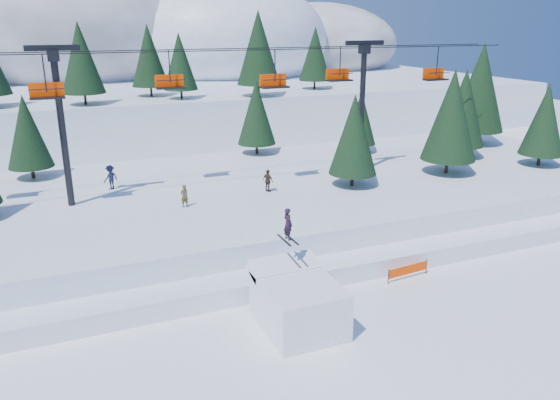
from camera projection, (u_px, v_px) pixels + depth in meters
name	position (u px, v px, depth m)	size (l,w,h in m)	color
ground	(311.00, 350.00, 24.58)	(160.00, 160.00, 0.00)	white
mid_shelf	(204.00, 206.00, 39.98)	(70.00, 22.00, 2.50)	white
berm	(250.00, 269.00, 31.43)	(70.00, 6.00, 1.10)	white
mountain_ridge	(75.00, 53.00, 84.06)	(119.00, 60.22, 26.46)	white
jump_kicker	(298.00, 302.00, 26.17)	(3.49, 4.76, 5.58)	white
chairlift	(225.00, 94.00, 38.19)	(46.00, 3.21, 10.28)	black
conifer_stand	(251.00, 123.00, 40.57)	(63.37, 16.90, 9.80)	black
distant_skiers	(223.00, 171.00, 41.08)	(20.28, 6.89, 1.84)	#213B2E
banner_near	(408.00, 270.00, 31.30)	(2.85, 0.32, 0.90)	black
banner_far	(397.00, 252.00, 33.75)	(2.69, 1.03, 0.90)	black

